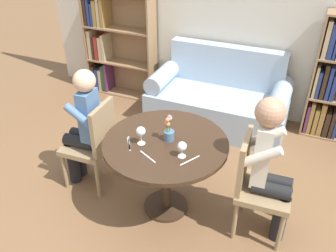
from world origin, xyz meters
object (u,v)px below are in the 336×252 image
object	(u,v)px
chair_right	(256,182)
wine_glass_left	(141,132)
chair_left	(94,141)
wine_glass_right	(182,147)
flower_vase	(169,131)
couch	(219,100)
person_left	(83,127)
bookshelf_left	(112,45)
person_right	(271,166)

from	to	relation	value
chair_right	wine_glass_left	distance (m)	1.00
chair_left	wine_glass_right	bearing A→B (deg)	76.17
wine_glass_left	wine_glass_right	xyz separation A→B (m)	(0.36, -0.03, -0.02)
flower_vase	couch	bearing A→B (deg)	90.52
chair_right	person_left	xyz separation A→B (m)	(-1.59, -0.04, 0.15)
bookshelf_left	person_right	world-z (taller)	bookshelf_left
wine_glass_left	flower_vase	world-z (taller)	flower_vase
chair_right	flower_vase	distance (m)	0.81
chair_right	person_left	bearing A→B (deg)	88.05
bookshelf_left	person_right	distance (m)	3.06
couch	wine_glass_right	xyz separation A→B (m)	(0.19, -1.76, 0.51)
couch	wine_glass_left	world-z (taller)	couch
couch	chair_left	world-z (taller)	couch
person_left	couch	bearing A→B (deg)	149.21
person_left	wine_glass_right	bearing A→B (deg)	77.51
couch	flower_vase	distance (m)	1.67
person_left	person_right	world-z (taller)	person_right
wine_glass_right	flower_vase	world-z (taller)	flower_vase
chair_left	chair_right	distance (m)	1.50
chair_left	person_left	bearing A→B (deg)	-88.16
couch	wine_glass_right	size ratio (longest dim) A/B	12.57
chair_left	person_left	distance (m)	0.17
bookshelf_left	wine_glass_left	distance (m)	2.49
bookshelf_left	flower_vase	bearing A→B (deg)	-48.51
chair_left	person_right	distance (m)	1.60
wine_glass_right	person_right	bearing A→B (deg)	19.03
wine_glass_left	chair_left	bearing A→B (deg)	165.21
wine_glass_right	chair_right	bearing A→B (deg)	20.95
bookshelf_left	person_right	bearing A→B (deg)	-36.21
wine_glass_left	wine_glass_right	world-z (taller)	wine_glass_left
wine_glass_left	person_left	bearing A→B (deg)	167.74
couch	person_right	size ratio (longest dim) A/B	1.32
chair_right	wine_glass_left	size ratio (longest dim) A/B	5.75
flower_vase	chair_left	bearing A→B (deg)	178.64
chair_left	flower_vase	distance (m)	0.83
person_left	wine_glass_left	bearing A→B (deg)	74.94
bookshelf_left	wine_glass_left	xyz separation A→B (m)	(1.47, -2.00, 0.14)
person_left	bookshelf_left	bearing A→B (deg)	-159.67
couch	bookshelf_left	size ratio (longest dim) A/B	1.15
bookshelf_left	chair_right	world-z (taller)	bookshelf_left
bookshelf_left	chair_left	xyz separation A→B (m)	(0.88, -1.85, -0.21)
chair_left	person_left	world-z (taller)	person_left
flower_vase	chair_right	bearing A→B (deg)	3.66
bookshelf_left	flower_vase	xyz separation A→B (m)	(1.65, -1.87, 0.11)
person_left	person_right	distance (m)	1.68
person_right	wine_glass_right	xyz separation A→B (m)	(-0.64, -0.22, 0.14)
bookshelf_left	person_right	size ratio (longest dim) A/B	1.15
person_left	person_right	size ratio (longest dim) A/B	0.97
chair_right	flower_vase	bearing A→B (deg)	90.40
person_right	flower_vase	bearing A→B (deg)	90.60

